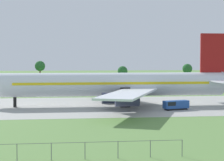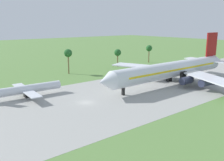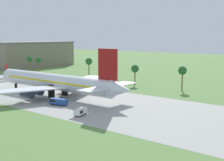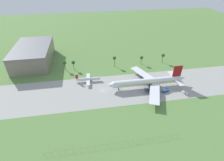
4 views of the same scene
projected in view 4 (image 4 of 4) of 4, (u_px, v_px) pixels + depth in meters
ground_plane at (103, 90)px, 148.98m from camera, size 600.00×600.00×0.00m
taxiway_strip at (103, 90)px, 148.98m from camera, size 320.00×44.00×0.02m
jet_airliner at (148, 82)px, 150.54m from camera, size 69.97×59.71×18.61m
regional_aircraft at (88, 79)px, 159.49m from camera, size 22.34×20.13×7.57m
baggage_tug at (165, 91)px, 146.53m from camera, size 6.42×3.47×2.19m
catering_van at (185, 93)px, 144.55m from camera, size 3.34×5.30×1.91m
perimeter_fence at (114, 144)px, 103.00m from camera, size 80.10×0.10×2.10m
no_stopping_sign at (135, 141)px, 104.76m from camera, size 0.44×0.08×1.68m
terminal_building at (33, 54)px, 187.50m from camera, size 36.72×61.20×18.35m
palm_tree_row at (113, 59)px, 180.10m from camera, size 107.25×3.60×11.24m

